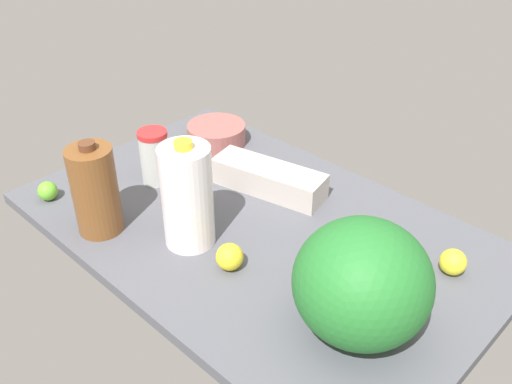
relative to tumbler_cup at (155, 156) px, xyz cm
name	(u,v)px	position (x,y,z in cm)	size (l,w,h in cm)	color
countertop	(256,230)	(35.02, 4.24, -9.33)	(120.00, 76.00, 3.00)	#505159
tumbler_cup	(155,156)	(0.00, 0.00, 0.00)	(8.25, 8.25, 15.58)	beige
milk_jug	(187,196)	(27.86, -11.34, 5.10)	(12.13, 12.13, 27.42)	white
watermelon	(362,283)	(73.94, -7.07, 4.69)	(26.94, 26.94, 25.03)	#23702B
egg_carton	(269,179)	(26.24, 18.31, -4.12)	(31.76, 10.06, 7.41)	#BBB0A8
mixing_bowl	(216,134)	(-4.24, 27.04, -4.70)	(18.26, 18.26, 6.25)	#9E5852
chocolate_milk_jug	(95,190)	(8.05, -23.65, 3.61)	(11.14, 11.14, 24.44)	brown
lemon_near_front	(453,262)	(79.36, 21.98, -4.79)	(6.08, 6.08, 6.08)	yellow
lemon_by_jug	(230,257)	(42.07, -11.70, -4.65)	(6.35, 6.35, 6.35)	yellow
lime_beside_bowl	(48,191)	(-13.43, -26.15, -5.20)	(5.26, 5.26, 5.26)	#63B52E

